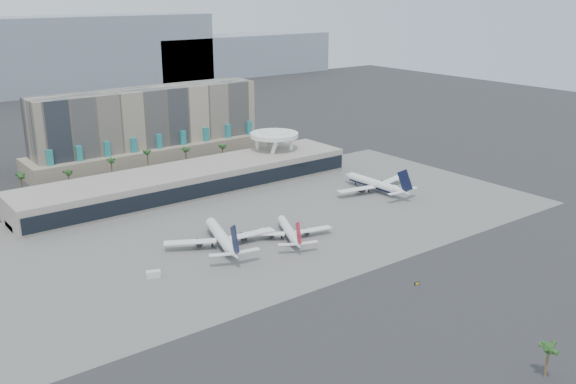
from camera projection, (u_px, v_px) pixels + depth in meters
ground at (340, 266)px, 230.22m from camera, size 900.00×900.00×0.00m
apron_pad at (254, 223)px, 272.03m from camera, size 260.00×130.00×0.06m
mountain_ridge at (27, 62)px, 594.50m from camera, size 680.00×60.00×70.00m
hotel at (150, 133)px, 363.47m from camera, size 140.00×30.00×42.00m
terminal at (190, 179)px, 311.76m from camera, size 170.00×32.50×14.50m
saucer_structure at (274, 138)px, 344.39m from camera, size 26.00×26.00×21.89m
palm_row at (169, 155)px, 341.30m from camera, size 157.80×2.80×13.10m
airliner_left at (222, 237)px, 246.26m from camera, size 42.91×44.46×15.78m
airliner_centre at (289, 231)px, 254.30m from camera, size 33.79×34.79×12.85m
airliner_right at (375, 184)px, 313.15m from camera, size 43.85×45.13×15.58m
service_vehicle_a at (153, 274)px, 220.72m from camera, size 5.42×3.94×2.39m
service_vehicle_b at (262, 231)px, 260.93m from camera, size 3.43×2.18×1.67m
taxiway_sign at (417, 283)px, 215.45m from camera, size 2.07×0.50×0.93m
near_palm_a at (548, 353)px, 162.44m from camera, size 6.00×6.00×9.72m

